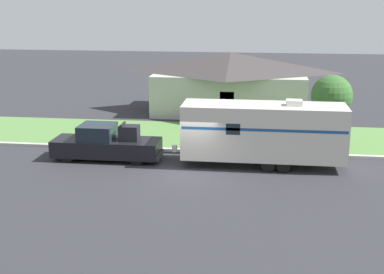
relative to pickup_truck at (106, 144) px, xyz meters
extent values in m
plane|color=#2D2D33|center=(4.84, -1.72, -0.85)|extent=(120.00, 120.00, 0.00)
cube|color=beige|center=(4.84, 2.03, -0.78)|extent=(80.00, 0.30, 0.14)
cube|color=#568442|center=(4.84, 5.68, -0.84)|extent=(80.00, 7.00, 0.03)
cube|color=#B2B2A8|center=(5.83, 13.36, 0.67)|extent=(11.14, 6.77, 3.04)
pyramid|color=#3D3838|center=(5.83, 13.36, 2.93)|extent=(12.03, 7.32, 1.48)
cube|color=#4C3828|center=(5.83, 10.01, 0.20)|extent=(1.00, 0.06, 2.10)
cylinder|color=black|center=(-1.93, -0.80, -0.45)|extent=(0.80, 0.28, 0.80)
cylinder|color=black|center=(-1.93, 0.80, -0.45)|extent=(0.80, 0.28, 0.80)
cylinder|color=black|center=(1.87, -0.80, -0.45)|extent=(0.80, 0.28, 0.80)
cylinder|color=black|center=(1.87, 0.80, -0.45)|extent=(0.80, 0.28, 0.80)
cube|color=black|center=(-1.10, 0.00, -0.19)|extent=(3.52, 1.96, 0.89)
cube|color=#19232D|center=(-0.46, 0.00, 0.66)|extent=(1.83, 1.80, 0.80)
cube|color=black|center=(1.78, 0.00, -0.19)|extent=(2.24, 1.96, 0.89)
cube|color=#333333|center=(2.96, 0.00, -0.51)|extent=(0.12, 1.76, 0.20)
cube|color=black|center=(1.29, 0.00, 0.66)|extent=(1.03, 0.82, 0.80)
cube|color=black|center=(0.96, 0.00, 1.14)|extent=(0.10, 0.90, 0.08)
cylinder|color=black|center=(8.66, -1.08, -0.50)|extent=(0.69, 0.22, 0.69)
cylinder|color=black|center=(8.66, 1.08, -0.50)|extent=(0.69, 0.22, 0.69)
cylinder|color=black|center=(9.43, -1.08, -0.50)|extent=(0.69, 0.22, 0.69)
cylinder|color=black|center=(9.43, 1.08, -0.50)|extent=(0.69, 0.22, 0.69)
cube|color=beige|center=(8.38, 0.00, 0.99)|extent=(8.32, 2.43, 2.77)
cube|color=navy|center=(8.38, -1.22, 1.34)|extent=(8.16, 0.01, 0.14)
cube|color=#383838|center=(3.69, 0.00, -0.34)|extent=(1.06, 0.12, 0.10)
cylinder|color=silver|center=(3.74, 0.00, -0.11)|extent=(0.28, 0.28, 0.36)
cube|color=silver|center=(9.88, 0.00, 2.52)|extent=(0.80, 0.68, 0.28)
cube|color=#19232D|center=(6.88, -1.22, 1.34)|extent=(0.70, 0.01, 0.56)
cylinder|color=brown|center=(7.75, 2.73, -0.26)|extent=(0.09, 0.09, 1.18)
cube|color=silver|center=(7.75, 2.73, 0.44)|extent=(0.48, 0.20, 0.22)
cylinder|color=brown|center=(12.25, 4.32, 0.21)|extent=(0.24, 0.24, 2.11)
sphere|color=#38662D|center=(12.25, 4.32, 2.16)|extent=(2.39, 2.39, 2.39)
camera|label=1|loc=(8.20, -26.90, 7.69)|focal=50.00mm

